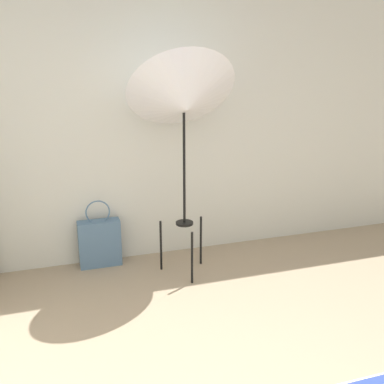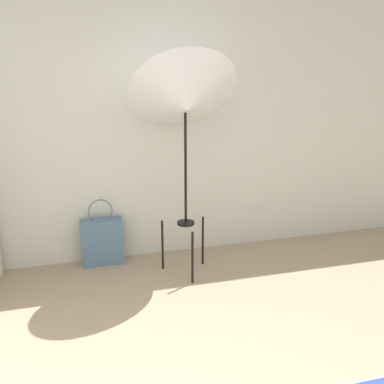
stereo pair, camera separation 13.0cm
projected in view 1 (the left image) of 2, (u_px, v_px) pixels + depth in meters
wall_back at (141, 119)px, 3.98m from camera, size 8.00×0.05×2.60m
photo_umbrella at (184, 101)px, 3.55m from camera, size 0.89×0.78×1.90m
tote_bag at (100, 243)px, 4.05m from camera, size 0.37×0.13×0.62m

